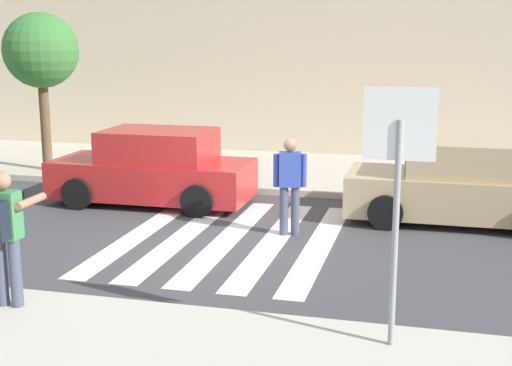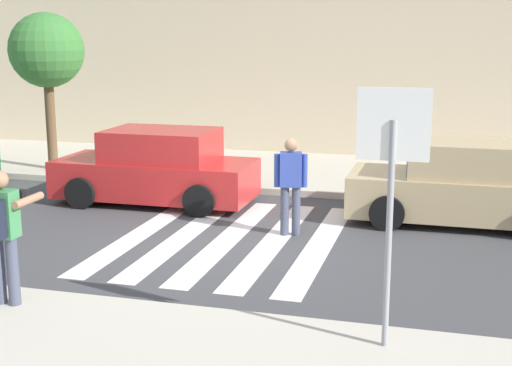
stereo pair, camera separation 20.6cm
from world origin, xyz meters
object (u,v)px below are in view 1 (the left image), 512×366
Objects in this scene: parked_car_red at (154,169)px; street_tree_west at (41,52)px; photographer_with_backpack at (4,227)px; stop_sign at (398,161)px; parked_car_tan at (461,185)px; pedestrian_crossing at (290,181)px.

street_tree_west reaches higher than parked_car_red.
stop_sign is at bearing 0.79° from photographer_with_backpack.
parked_car_red is at bearing 94.93° from photographer_with_backpack.
stop_sign is 6.26m from parked_car_tan.
stop_sign is 12.16m from street_tree_west.
photographer_with_backpack is 1.00× the size of pedestrian_crossing.
photographer_with_backpack is at bearing -120.86° from pedestrian_crossing.
street_tree_west reaches higher than photographer_with_backpack.
parked_car_red is at bearing 180.00° from parked_car_tan.
photographer_with_backpack is at bearing -85.07° from parked_car_red.
parked_car_tan is at bearing -12.24° from street_tree_west.
parked_car_red is (-5.25, 6.02, -1.48)m from stop_sign.
pedestrian_crossing is 8.14m from street_tree_west.
pedestrian_crossing is at bearing -151.10° from parked_car_tan.
parked_car_tan is (5.60, 6.09, -0.44)m from photographer_with_backpack.
street_tree_west is at bearing 167.76° from parked_car_tan.
pedestrian_crossing is at bearing 115.00° from stop_sign.
street_tree_west reaches higher than pedestrian_crossing.
street_tree_west is (-8.98, 8.16, 0.82)m from stop_sign.
photographer_with_backpack is 6.13m from parked_car_red.
pedestrian_crossing is at bearing -26.82° from parked_car_red.
stop_sign is 4.84m from photographer_with_backpack.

